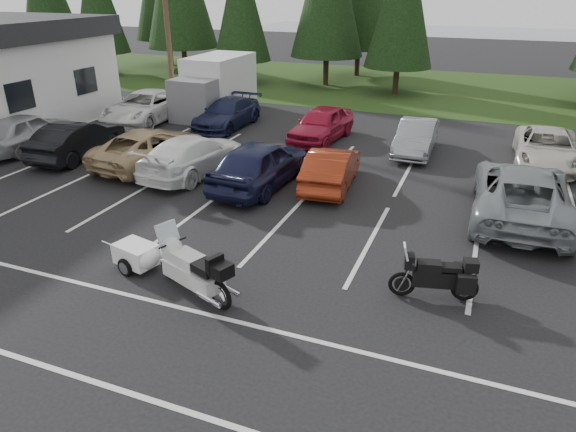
# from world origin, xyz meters

# --- Properties ---
(ground) EXTENTS (120.00, 120.00, 0.00)m
(ground) POSITION_xyz_m (0.00, 0.00, 0.00)
(ground) COLOR black
(ground) RESTS_ON ground
(grass_strip) EXTENTS (80.00, 16.00, 0.01)m
(grass_strip) POSITION_xyz_m (0.00, 24.00, 0.01)
(grass_strip) COLOR #243B12
(grass_strip) RESTS_ON ground
(lake_water) EXTENTS (70.00, 50.00, 0.02)m
(lake_water) POSITION_xyz_m (4.00, 55.00, 0.00)
(lake_water) COLOR slate
(lake_water) RESTS_ON ground
(utility_pole) EXTENTS (1.60, 0.26, 9.00)m
(utility_pole) POSITION_xyz_m (-10.00, 12.00, 4.70)
(utility_pole) COLOR #473321
(utility_pole) RESTS_ON ground
(box_truck) EXTENTS (2.40, 5.60, 2.90)m
(box_truck) POSITION_xyz_m (-8.00, 12.50, 1.45)
(box_truck) COLOR silver
(box_truck) RESTS_ON ground
(stall_markings) EXTENTS (32.00, 16.00, 0.01)m
(stall_markings) POSITION_xyz_m (0.00, 2.00, 0.00)
(stall_markings) COLOR silver
(stall_markings) RESTS_ON ground
(conifer_3) EXTENTS (3.87, 3.87, 9.02)m
(conifer_3) POSITION_xyz_m (-10.50, 21.40, 5.27)
(conifer_3) COLOR #332316
(conifer_3) RESTS_ON ground
(car_near_0) EXTENTS (1.99, 4.60, 1.55)m
(car_near_0) POSITION_xyz_m (-12.13, 4.19, 0.77)
(car_near_0) COLOR #B1B0B5
(car_near_0) RESTS_ON ground
(car_near_1) EXTENTS (1.86, 4.52, 1.46)m
(car_near_1) POSITION_xyz_m (-9.37, 4.09, 0.73)
(car_near_1) COLOR black
(car_near_1) RESTS_ON ground
(car_near_2) EXTENTS (2.79, 5.23, 1.40)m
(car_near_2) POSITION_xyz_m (-6.11, 4.35, 0.70)
(car_near_2) COLOR tan
(car_near_2) RESTS_ON ground
(car_near_3) EXTENTS (2.41, 5.03, 1.41)m
(car_near_3) POSITION_xyz_m (-4.07, 4.08, 0.71)
(car_near_3) COLOR white
(car_near_3) RESTS_ON ground
(car_near_4) EXTENTS (2.19, 4.87, 1.62)m
(car_near_4) POSITION_xyz_m (-1.28, 3.78, 0.81)
(car_near_4) COLOR #17193A
(car_near_4) RESTS_ON ground
(car_near_5) EXTENTS (1.81, 4.16, 1.33)m
(car_near_5) POSITION_xyz_m (0.98, 4.66, 0.67)
(car_near_5) COLOR maroon
(car_near_5) RESTS_ON ground
(car_near_6) EXTENTS (2.72, 5.78, 1.60)m
(car_near_6) POSITION_xyz_m (6.93, 4.25, 0.80)
(car_near_6) COLOR gray
(car_near_6) RESTS_ON ground
(car_far_0) EXTENTS (2.73, 5.51, 1.50)m
(car_far_0) POSITION_xyz_m (-10.28, 9.87, 0.75)
(car_far_0) COLOR white
(car_far_0) RESTS_ON ground
(car_far_1) EXTENTS (1.94, 4.63, 1.34)m
(car_far_1) POSITION_xyz_m (-6.00, 10.41, 0.67)
(car_far_1) COLOR #181C3C
(car_far_1) RESTS_ON ground
(car_far_2) EXTENTS (2.16, 4.50, 1.48)m
(car_far_2) POSITION_xyz_m (-1.08, 9.91, 0.74)
(car_far_2) COLOR maroon
(car_far_2) RESTS_ON ground
(car_far_3) EXTENTS (1.46, 4.04, 1.33)m
(car_far_3) POSITION_xyz_m (3.09, 9.55, 0.66)
(car_far_3) COLOR gray
(car_far_3) RESTS_ON ground
(car_far_4) EXTENTS (2.25, 4.86, 1.35)m
(car_far_4) POSITION_xyz_m (7.95, 9.79, 0.67)
(car_far_4) COLOR beige
(car_far_4) RESTS_ON ground
(touring_motorcycle) EXTENTS (2.85, 1.76, 1.51)m
(touring_motorcycle) POSITION_xyz_m (0.09, -2.89, 0.76)
(touring_motorcycle) COLOR silver
(touring_motorcycle) RESTS_ON ground
(cargo_trailer) EXTENTS (1.60, 1.13, 0.67)m
(cargo_trailer) POSITION_xyz_m (-1.79, -2.42, 0.34)
(cargo_trailer) COLOR white
(cargo_trailer) RESTS_ON ground
(adventure_motorcycle) EXTENTS (2.27, 1.23, 1.31)m
(adventure_motorcycle) POSITION_xyz_m (5.10, -1.11, 0.66)
(adventure_motorcycle) COLOR black
(adventure_motorcycle) RESTS_ON ground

